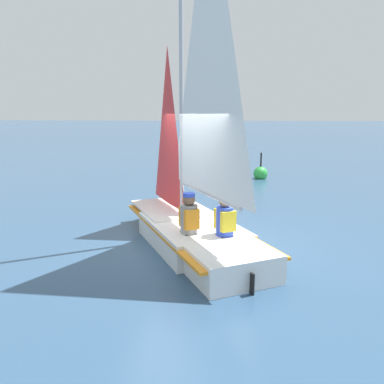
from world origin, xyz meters
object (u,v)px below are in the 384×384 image
at_px(sailboat_main, 193,200).
at_px(buoy_marker, 260,173).
at_px(sailor_helm, 189,223).
at_px(sailor_crew, 225,226).

relative_size(sailboat_main, buoy_marker, 5.65).
height_order(sailor_helm, buoy_marker, sailor_helm).
relative_size(sailor_helm, buoy_marker, 1.06).
bearing_deg(sailboat_main, buoy_marker, -41.83).
xyz_separation_m(sailor_helm, buoy_marker, (-1.67, -8.53, -0.43)).
height_order(sailor_helm, sailor_crew, sailor_helm).
height_order(sailboat_main, sailor_crew, sailboat_main).
xyz_separation_m(sailboat_main, buoy_marker, (-1.66, -7.96, -0.71)).
xyz_separation_m(sailboat_main, sailor_helm, (0.00, 0.57, -0.28)).
distance_m(sailor_helm, sailor_crew, 0.63).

